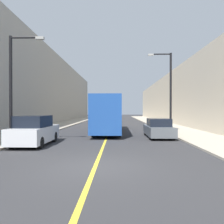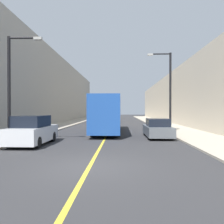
{
  "view_description": "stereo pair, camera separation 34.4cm",
  "coord_description": "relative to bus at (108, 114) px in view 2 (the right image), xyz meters",
  "views": [
    {
      "loc": [
        0.87,
        -8.44,
        2.19
      ],
      "look_at": [
        0.26,
        15.32,
        1.99
      ],
      "focal_mm": 35.0,
      "sensor_mm": 36.0,
      "label": 1
    },
    {
      "loc": [
        1.21,
        -8.43,
        2.19
      ],
      "look_at": [
        0.26,
        15.32,
        1.99
      ],
      "focal_mm": 35.0,
      "sensor_mm": 36.0,
      "label": 2
    }
  ],
  "objects": [
    {
      "name": "bus",
      "position": [
        0.0,
        0.0,
        0.0
      ],
      "size": [
        2.47,
        11.03,
        3.42
      ],
      "color": "#1E4793",
      "rests_on": "ground"
    },
    {
      "name": "street_lamp_left",
      "position": [
        -5.51,
        -8.02,
        2.09
      ],
      "size": [
        2.2,
        0.24,
        6.67
      ],
      "color": "black",
      "rests_on": "sidewalk_left"
    },
    {
      "name": "sidewalk_left",
      "position": [
        -7.39,
        17.04,
        -1.78
      ],
      "size": [
        3.97,
        72.0,
        0.11
      ],
      "primitive_type": "cube",
      "color": "#A89E8C",
      "rests_on": "ground"
    },
    {
      "name": "building_row_right",
      "position": [
        11.49,
        17.04,
        2.39
      ],
      "size": [
        4.0,
        72.0,
        8.45
      ],
      "primitive_type": "cube",
      "color": "beige",
      "rests_on": "ground"
    },
    {
      "name": "ground_plane",
      "position": [
        0.06,
        -12.96,
        -1.83
      ],
      "size": [
        200.0,
        200.0,
        0.0
      ],
      "primitive_type": "plane",
      "color": "#2D2D30"
    },
    {
      "name": "car_right_near",
      "position": [
        4.22,
        -3.76,
        -1.14
      ],
      "size": [
        1.89,
        4.62,
        1.53
      ],
      "color": "#51565B",
      "rests_on": "ground"
    },
    {
      "name": "sidewalk_right",
      "position": [
        7.51,
        17.04,
        -1.78
      ],
      "size": [
        3.97,
        72.0,
        0.11
      ],
      "primitive_type": "cube",
      "color": "#A89E8C",
      "rests_on": "ground"
    },
    {
      "name": "parked_suv_left",
      "position": [
        -4.33,
        -7.74,
        -0.98
      ],
      "size": [
        1.92,
        4.47,
        1.85
      ],
      "color": "silver",
      "rests_on": "ground"
    },
    {
      "name": "building_row_left",
      "position": [
        -11.38,
        17.04,
        4.07
      ],
      "size": [
        4.0,
        72.0,
        11.81
      ],
      "primitive_type": "cube",
      "color": "gray",
      "rests_on": "ground"
    },
    {
      "name": "road_center_line",
      "position": [
        0.06,
        17.04,
        -1.83
      ],
      "size": [
        0.16,
        72.0,
        0.01
      ],
      "primitive_type": "cube",
      "color": "gold",
      "rests_on": "ground"
    },
    {
      "name": "street_lamp_right",
      "position": [
        5.65,
        -1.18,
        2.43
      ],
      "size": [
        2.2,
        0.24,
        7.34
      ],
      "color": "black",
      "rests_on": "sidewalk_right"
    }
  ]
}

